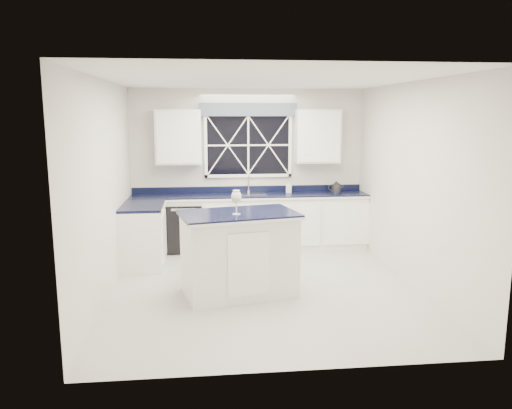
{
  "coord_description": "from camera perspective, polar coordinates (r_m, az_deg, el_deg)",
  "views": [
    {
      "loc": [
        -0.78,
        -6.33,
        2.28
      ],
      "look_at": [
        -0.06,
        0.4,
        1.05
      ],
      "focal_mm": 35.0,
      "sensor_mm": 36.0,
      "label": 1
    }
  ],
  "objects": [
    {
      "name": "dishwasher",
      "position": [
        8.49,
        -8.12,
        -2.49
      ],
      "size": [
        0.6,
        0.58,
        0.82
      ],
      "primitive_type": "cube",
      "color": "black",
      "rests_on": "ground"
    },
    {
      "name": "ground",
      "position": [
        6.77,
        0.88,
        -9.33
      ],
      "size": [
        4.5,
        4.5,
        0.0
      ],
      "primitive_type": "plane",
      "color": "#ACABA7",
      "rests_on": "ground"
    },
    {
      "name": "soap_bottle",
      "position": [
        8.6,
        3.78,
        2.05
      ],
      "size": [
        0.11,
        0.12,
        0.21
      ],
      "primitive_type": "imported",
      "rotation": [
        0.0,
        0.0,
        -0.26
      ],
      "color": "silver",
      "rests_on": "countertop"
    },
    {
      "name": "kettle",
      "position": [
        8.77,
        9.14,
        2.0
      ],
      "size": [
        0.27,
        0.19,
        0.19
      ],
      "rotation": [
        0.0,
        0.0,
        -0.2
      ],
      "color": "#2E2E30",
      "rests_on": "countertop"
    },
    {
      "name": "faucet",
      "position": [
        8.59,
        -0.84,
        2.43
      ],
      "size": [
        0.05,
        0.2,
        0.3
      ],
      "color": "#BCBCBE",
      "rests_on": "countertop"
    },
    {
      "name": "island",
      "position": [
        6.35,
        -1.97,
        -5.6
      ],
      "size": [
        1.57,
        1.14,
        1.06
      ],
      "rotation": [
        0.0,
        0.0,
        0.21
      ],
      "color": "white",
      "rests_on": "ground"
    },
    {
      "name": "upper_cabinets",
      "position": [
        8.46,
        -0.82,
        7.76
      ],
      "size": [
        3.1,
        0.34,
        0.9
      ],
      "color": "white",
      "rests_on": "ground"
    },
    {
      "name": "countertop",
      "position": [
        8.43,
        -0.72,
        1.05
      ],
      "size": [
        3.98,
        0.64,
        0.04
      ],
      "primitive_type": "cube",
      "color": "black",
      "rests_on": "base_cabinets"
    },
    {
      "name": "rug",
      "position": [
        8.06,
        0.78,
        -6.01
      ],
      "size": [
        1.33,
        0.97,
        0.02
      ],
      "rotation": [
        0.0,
        0.0,
        -0.21
      ],
      "color": "beige",
      "rests_on": "ground"
    },
    {
      "name": "back_wall",
      "position": [
        8.67,
        -0.91,
        4.17
      ],
      "size": [
        4.0,
        0.1,
        2.7
      ],
      "primitive_type": "cube",
      "color": "silver",
      "rests_on": "ground"
    },
    {
      "name": "wine_glass",
      "position": [
        6.07,
        -2.26,
        0.77
      ],
      "size": [
        0.13,
        0.13,
        0.3
      ],
      "color": "white",
      "rests_on": "island"
    },
    {
      "name": "base_cabinets",
      "position": [
        8.33,
        -2.87,
        -2.37
      ],
      "size": [
        3.99,
        1.6,
        0.9
      ],
      "color": "white",
      "rests_on": "ground"
    },
    {
      "name": "window",
      "position": [
        8.58,
        -0.89,
        7.33
      ],
      "size": [
        1.65,
        0.09,
        1.26
      ],
      "color": "black",
      "rests_on": "ground"
    }
  ]
}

